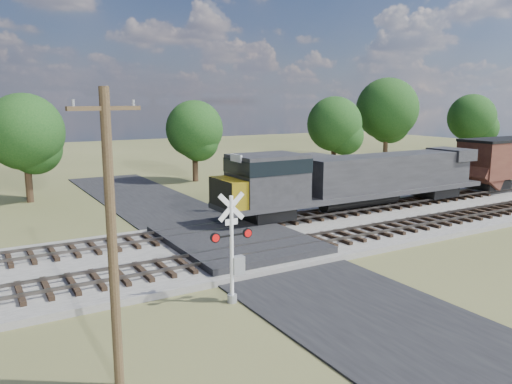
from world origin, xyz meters
TOP-DOWN VIEW (x-y plane):
  - ground at (0.00, 0.00)m, footprint 160.00×160.00m
  - ballast_bed at (10.00, 0.50)m, footprint 140.00×10.00m
  - road at (0.00, 0.00)m, footprint 7.00×60.00m
  - crossing_panel at (0.00, 0.50)m, footprint 7.00×9.00m
  - track_near at (3.12, -2.00)m, footprint 140.00×2.60m
  - track_far at (3.12, 3.00)m, footprint 140.00×2.60m
  - crossing_signal_near at (-3.65, -6.25)m, footprint 1.79×0.39m
  - crossing_signal_far at (4.11, 8.01)m, footprint 1.57×0.35m
  - utility_pole at (-9.24, -9.93)m, footprint 1.98×0.61m
  - equipment_shed at (14.00, 12.62)m, footprint 4.77×4.77m
  - treeline at (8.76, 20.98)m, footprint 82.73×10.15m

SIDE VIEW (x-z plane):
  - ground at x=0.00m, z-range 0.00..0.00m
  - road at x=0.00m, z-range 0.00..0.08m
  - ballast_bed at x=10.00m, z-range 0.00..0.30m
  - crossing_panel at x=0.00m, z-range 0.01..0.62m
  - track_near at x=3.12m, z-range 0.25..0.58m
  - track_far at x=3.12m, z-range 0.25..0.58m
  - equipment_shed at x=14.00m, z-range 0.02..3.15m
  - crossing_signal_far at x=4.11m, z-range -0.33..3.58m
  - crossing_signal_near at x=-3.65m, z-range -0.37..4.07m
  - utility_pole at x=-9.24m, z-range 0.25..8.49m
  - treeline at x=8.76m, z-range 0.72..11.43m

